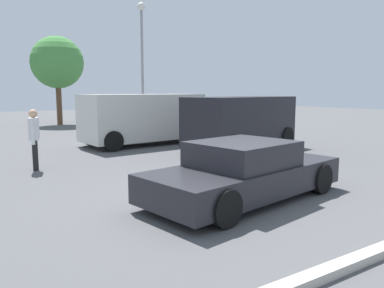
% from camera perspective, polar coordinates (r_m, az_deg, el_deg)
% --- Properties ---
extents(ground_plane, '(80.00, 80.00, 0.00)m').
position_cam_1_polar(ground_plane, '(7.86, 5.50, -8.20)').
color(ground_plane, '#515154').
extents(sedan_foreground, '(4.70, 2.52, 1.20)m').
position_cam_1_polar(sedan_foreground, '(7.73, 7.95, -4.26)').
color(sedan_foreground, '#232328').
rests_on(sedan_foreground, ground_plane).
extents(van_white, '(5.13, 2.61, 2.07)m').
position_cam_1_polar(van_white, '(15.75, -7.36, 4.03)').
color(van_white, silver).
rests_on(van_white, ground_plane).
extents(suv_dark, '(5.06, 3.03, 1.99)m').
position_cam_1_polar(suv_dark, '(14.12, 7.55, 3.44)').
color(suv_dark, black).
rests_on(suv_dark, ground_plane).
extents(pedestrian, '(0.35, 0.55, 1.70)m').
position_cam_1_polar(pedestrian, '(11.29, -22.80, 1.38)').
color(pedestrian, black).
rests_on(pedestrian, ground_plane).
extents(parking_curb, '(9.22, 0.20, 0.12)m').
position_cam_1_polar(parking_curb, '(5.80, 26.50, -14.36)').
color(parking_curb, '#B7B2A8').
rests_on(parking_curb, ground_plane).
extents(light_post_near, '(0.44, 0.44, 6.85)m').
position_cam_1_polar(light_post_near, '(21.00, -7.58, 14.50)').
color(light_post_near, gray).
rests_on(light_post_near, ground_plane).
extents(tree_back_center, '(3.37, 3.37, 5.75)m').
position_cam_1_polar(tree_back_center, '(26.57, -19.74, 11.51)').
color(tree_back_center, brown).
rests_on(tree_back_center, ground_plane).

